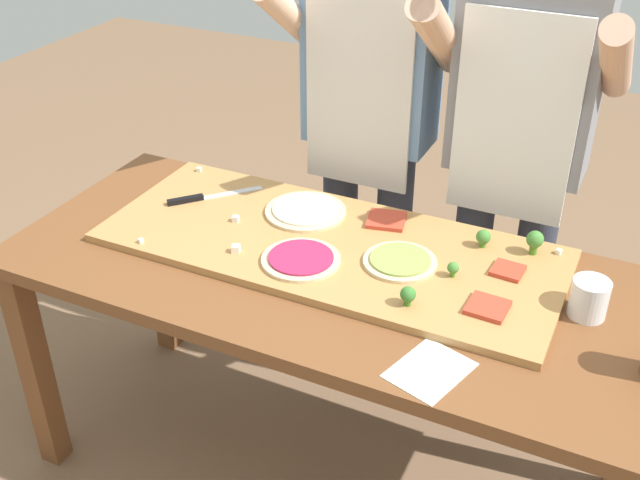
{
  "coord_description": "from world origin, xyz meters",
  "views": [
    {
      "loc": [
        0.71,
        -1.55,
        1.92
      ],
      "look_at": [
        -0.07,
        0.08,
        0.81
      ],
      "focal_mm": 42.98,
      "sensor_mm": 36.0,
      "label": 1
    }
  ],
  "objects_px": {
    "pizza_slice_near_left": "(508,270)",
    "recipe_note": "(430,370)",
    "pizza_slice_center": "(488,307)",
    "prep_table": "(330,300)",
    "broccoli_floret_front_left": "(408,295)",
    "cheese_crumble_a": "(236,249)",
    "broccoli_floret_front_mid": "(535,240)",
    "cheese_crumble_c": "(141,241)",
    "pizza_slice_far_left": "(386,220)",
    "cheese_crumble_d": "(236,219)",
    "pizza_whole_beet_magenta": "(301,259)",
    "flour_cup": "(589,300)",
    "cook_right": "(518,138)",
    "chefs_knife": "(202,197)",
    "cheese_crumble_b": "(199,170)",
    "cheese_crumble_e": "(559,252)",
    "pizza_whole_cheese_artichoke": "(306,211)",
    "broccoli_floret_back_right": "(453,268)",
    "cook_left": "(369,112)",
    "broccoli_floret_center_left": "(483,237)",
    "pizza_whole_pesto_green": "(400,261)"
  },
  "relations": [
    {
      "from": "pizza_slice_center",
      "to": "chefs_knife",
      "type": "bearing_deg",
      "value": 169.45
    },
    {
      "from": "cheese_crumble_e",
      "to": "broccoli_floret_center_left",
      "type": "bearing_deg",
      "value": -165.2
    },
    {
      "from": "chefs_knife",
      "to": "pizza_slice_center",
      "type": "relative_size",
      "value": 2.45
    },
    {
      "from": "pizza_whole_beet_magenta",
      "to": "cook_right",
      "type": "xyz_separation_m",
      "value": [
        0.41,
        0.61,
        0.18
      ]
    },
    {
      "from": "cook_left",
      "to": "broccoli_floret_front_left",
      "type": "bearing_deg",
      "value": -60.18
    },
    {
      "from": "pizza_slice_near_left",
      "to": "recipe_note",
      "type": "distance_m",
      "value": 0.43
    },
    {
      "from": "broccoli_floret_front_mid",
      "to": "broccoli_floret_center_left",
      "type": "height_order",
      "value": "broccoli_floret_front_mid"
    },
    {
      "from": "prep_table",
      "to": "broccoli_floret_front_mid",
      "type": "xyz_separation_m",
      "value": [
        0.48,
        0.27,
        0.17
      ]
    },
    {
      "from": "prep_table",
      "to": "cheese_crumble_a",
      "type": "bearing_deg",
      "value": -165.02
    },
    {
      "from": "pizza_slice_far_left",
      "to": "cook_right",
      "type": "height_order",
      "value": "cook_right"
    },
    {
      "from": "prep_table",
      "to": "pizza_slice_center",
      "type": "xyz_separation_m",
      "value": [
        0.43,
        -0.03,
        0.13
      ]
    },
    {
      "from": "cheese_crumble_b",
      "to": "recipe_note",
      "type": "bearing_deg",
      "value": -30.35
    },
    {
      "from": "chefs_knife",
      "to": "pizza_whole_cheese_artichoke",
      "type": "relative_size",
      "value": 0.98
    },
    {
      "from": "prep_table",
      "to": "cheese_crumble_e",
      "type": "distance_m",
      "value": 0.63
    },
    {
      "from": "pizza_whole_beet_magenta",
      "to": "recipe_note",
      "type": "relative_size",
      "value": 1.16
    },
    {
      "from": "cheese_crumble_e",
      "to": "cook_right",
      "type": "height_order",
      "value": "cook_right"
    },
    {
      "from": "pizza_whole_pesto_green",
      "to": "broccoli_floret_center_left",
      "type": "bearing_deg",
      "value": 45.62
    },
    {
      "from": "broccoli_floret_front_left",
      "to": "cheese_crumble_c",
      "type": "distance_m",
      "value": 0.77
    },
    {
      "from": "broccoli_floret_front_mid",
      "to": "broccoli_floret_back_right",
      "type": "bearing_deg",
      "value": -129.22
    },
    {
      "from": "broccoli_floret_front_left",
      "to": "recipe_note",
      "type": "xyz_separation_m",
      "value": [
        0.12,
        -0.18,
        -0.05
      ]
    },
    {
      "from": "pizza_slice_far_left",
      "to": "cheese_crumble_d",
      "type": "bearing_deg",
      "value": -154.55
    },
    {
      "from": "cheese_crumble_e",
      "to": "chefs_knife",
      "type": "bearing_deg",
      "value": -171.56
    },
    {
      "from": "pizza_whole_beet_magenta",
      "to": "cheese_crumble_a",
      "type": "xyz_separation_m",
      "value": [
        -0.18,
        -0.04,
        0.0
      ]
    },
    {
      "from": "pizza_slice_far_left",
      "to": "cook_left",
      "type": "height_order",
      "value": "cook_left"
    },
    {
      "from": "flour_cup",
      "to": "cook_right",
      "type": "height_order",
      "value": "cook_right"
    },
    {
      "from": "pizza_slice_center",
      "to": "cheese_crumble_a",
      "type": "xyz_separation_m",
      "value": [
        -0.68,
        -0.04,
        0.0
      ]
    },
    {
      "from": "cheese_crumble_d",
      "to": "cook_left",
      "type": "height_order",
      "value": "cook_left"
    },
    {
      "from": "cheese_crumble_a",
      "to": "cheese_crumble_c",
      "type": "relative_size",
      "value": 1.76
    },
    {
      "from": "pizza_slice_far_left",
      "to": "flour_cup",
      "type": "bearing_deg",
      "value": -16.46
    },
    {
      "from": "broccoli_floret_front_left",
      "to": "pizza_slice_near_left",
      "type": "bearing_deg",
      "value": 52.99
    },
    {
      "from": "cheese_crumble_a",
      "to": "cheese_crumble_b",
      "type": "bearing_deg",
      "value": 134.35
    },
    {
      "from": "pizza_whole_cheese_artichoke",
      "to": "cheese_crumble_c",
      "type": "height_order",
      "value": "pizza_whole_cheese_artichoke"
    },
    {
      "from": "chefs_knife",
      "to": "pizza_slice_center",
      "type": "height_order",
      "value": "chefs_knife"
    },
    {
      "from": "broccoli_floret_front_left",
      "to": "cook_right",
      "type": "bearing_deg",
      "value": 82.32
    },
    {
      "from": "cheese_crumble_d",
      "to": "flour_cup",
      "type": "height_order",
      "value": "flour_cup"
    },
    {
      "from": "broccoli_floret_back_right",
      "to": "broccoli_floret_front_mid",
      "type": "height_order",
      "value": "broccoli_floret_front_mid"
    },
    {
      "from": "pizza_slice_far_left",
      "to": "cheese_crumble_c",
      "type": "relative_size",
      "value": 8.75
    },
    {
      "from": "prep_table",
      "to": "broccoli_floret_front_mid",
      "type": "bearing_deg",
      "value": 29.92
    },
    {
      "from": "broccoli_floret_center_left",
      "to": "cheese_crumble_c",
      "type": "bearing_deg",
      "value": -155.58
    },
    {
      "from": "prep_table",
      "to": "cheese_crumble_c",
      "type": "bearing_deg",
      "value": -164.93
    },
    {
      "from": "pizza_whole_cheese_artichoke",
      "to": "flour_cup",
      "type": "distance_m",
      "value": 0.84
    },
    {
      "from": "cheese_crumble_e",
      "to": "pizza_whole_cheese_artichoke",
      "type": "bearing_deg",
      "value": -172.49
    },
    {
      "from": "cheese_crumble_b",
      "to": "cheese_crumble_c",
      "type": "xyz_separation_m",
      "value": [
        0.1,
        -0.44,
        -0.0
      ]
    },
    {
      "from": "pizza_slice_far_left",
      "to": "broccoli_floret_front_left",
      "type": "height_order",
      "value": "broccoli_floret_front_left"
    },
    {
      "from": "flour_cup",
      "to": "pizza_slice_far_left",
      "type": "bearing_deg",
      "value": 163.54
    },
    {
      "from": "cheese_crumble_c",
      "to": "broccoli_floret_front_mid",
      "type": "bearing_deg",
      "value": 22.62
    },
    {
      "from": "pizza_whole_cheese_artichoke",
      "to": "broccoli_floret_back_right",
      "type": "relative_size",
      "value": 5.68
    },
    {
      "from": "cook_left",
      "to": "broccoli_floret_back_right",
      "type": "bearing_deg",
      "value": -48.39
    },
    {
      "from": "cheese_crumble_b",
      "to": "cheese_crumble_c",
      "type": "bearing_deg",
      "value": -77.35
    },
    {
      "from": "pizza_slice_near_left",
      "to": "pizza_slice_center",
      "type": "bearing_deg",
      "value": -91.6
    }
  ]
}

